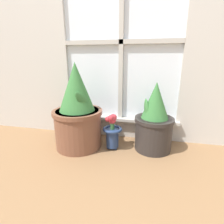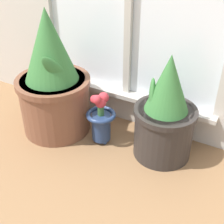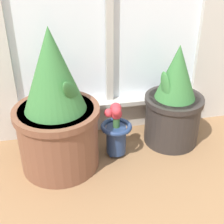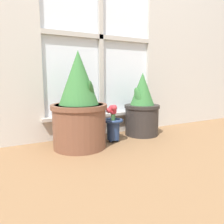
# 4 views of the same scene
# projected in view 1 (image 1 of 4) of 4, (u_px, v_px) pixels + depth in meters

# --- Properties ---
(ground_plane) EXTENTS (10.00, 10.00, 0.00)m
(ground_plane) POSITION_uv_depth(u_px,v_px,m) (103.00, 177.00, 1.07)
(ground_plane) COLOR olive
(potted_plant_left) EXTENTS (0.39, 0.39, 0.67)m
(potted_plant_left) POSITION_uv_depth(u_px,v_px,m) (78.00, 113.00, 1.37)
(potted_plant_left) COLOR brown
(potted_plant_left) RESTS_ON ground_plane
(potted_plant_right) EXTENTS (0.30, 0.30, 0.54)m
(potted_plant_right) POSITION_uv_depth(u_px,v_px,m) (154.00, 122.00, 1.34)
(potted_plant_right) COLOR #2D2826
(potted_plant_right) RESTS_ON ground_plane
(flower_vase) EXTENTS (0.15, 0.15, 0.29)m
(flower_vase) POSITION_uv_depth(u_px,v_px,m) (112.00, 132.00, 1.38)
(flower_vase) COLOR navy
(flower_vase) RESTS_ON ground_plane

